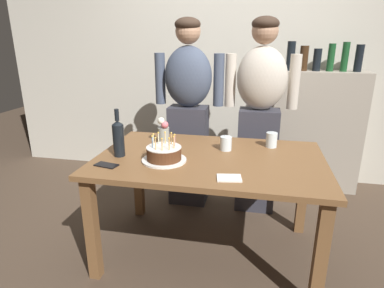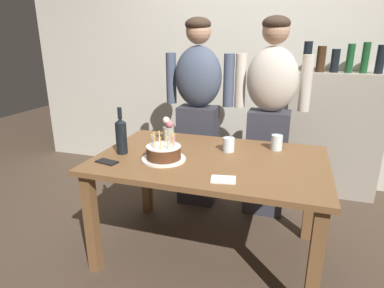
% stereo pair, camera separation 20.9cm
% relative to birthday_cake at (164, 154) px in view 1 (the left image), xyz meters
% --- Properties ---
extents(ground_plane, '(10.00, 10.00, 0.00)m').
position_rel_birthday_cake_xyz_m(ground_plane, '(0.28, 0.14, -0.79)').
color(ground_plane, '#47382B').
extents(back_wall, '(5.20, 0.10, 2.60)m').
position_rel_birthday_cake_xyz_m(back_wall, '(0.28, 1.69, 0.51)').
color(back_wall, beige).
rests_on(back_wall, ground_plane).
extents(dining_table, '(1.50, 0.96, 0.74)m').
position_rel_birthday_cake_xyz_m(dining_table, '(0.28, 0.14, -0.14)').
color(dining_table, brown).
rests_on(dining_table, ground_plane).
extents(birthday_cake, '(0.29, 0.29, 0.18)m').
position_rel_birthday_cake_xyz_m(birthday_cake, '(0.00, 0.00, 0.00)').
color(birthday_cake, white).
rests_on(birthday_cake, dining_table).
extents(water_glass_near, '(0.08, 0.08, 0.10)m').
position_rel_birthday_cake_xyz_m(water_glass_near, '(0.37, 0.30, 0.00)').
color(water_glass_near, silver).
rests_on(water_glass_near, dining_table).
extents(water_glass_far, '(0.08, 0.08, 0.11)m').
position_rel_birthday_cake_xyz_m(water_glass_far, '(0.68, 0.43, 0.01)').
color(water_glass_far, silver).
rests_on(water_glass_far, dining_table).
extents(wine_bottle, '(0.08, 0.08, 0.32)m').
position_rel_birthday_cake_xyz_m(wine_bottle, '(-0.32, 0.03, 0.08)').
color(wine_bottle, black).
rests_on(wine_bottle, dining_table).
extents(cell_phone, '(0.16, 0.10, 0.01)m').
position_rel_birthday_cake_xyz_m(cell_phone, '(-0.33, -0.15, -0.04)').
color(cell_phone, black).
rests_on(cell_phone, dining_table).
extents(napkin_stack, '(0.15, 0.12, 0.01)m').
position_rel_birthday_cake_xyz_m(napkin_stack, '(0.44, -0.19, -0.04)').
color(napkin_stack, white).
rests_on(napkin_stack, dining_table).
extents(flower_vase, '(0.09, 0.09, 0.20)m').
position_rel_birthday_cake_xyz_m(flower_vase, '(-0.11, 0.37, 0.05)').
color(flower_vase, '#999E93').
rests_on(flower_vase, dining_table).
extents(person_man_bearded, '(0.61, 0.27, 1.66)m').
position_rel_birthday_cake_xyz_m(person_man_bearded, '(-0.03, 0.88, 0.09)').
color(person_man_bearded, '#33333D').
rests_on(person_man_bearded, ground_plane).
extents(person_woman_cardigan, '(0.61, 0.27, 1.66)m').
position_rel_birthday_cake_xyz_m(person_woman_cardigan, '(0.59, 0.88, 0.09)').
color(person_woman_cardigan, '#33333D').
rests_on(person_woman_cardigan, ground_plane).
extents(shelf_cabinet, '(0.86, 0.30, 1.47)m').
position_rel_birthday_cake_xyz_m(shelf_cabinet, '(1.16, 1.47, -0.17)').
color(shelf_cabinet, '#9E9384').
rests_on(shelf_cabinet, ground_plane).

